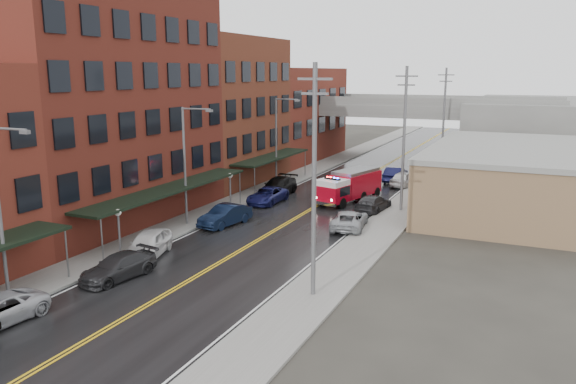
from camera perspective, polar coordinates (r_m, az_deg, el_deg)
The scene contains 31 objects.
road at distance 45.74m, azimuth 1.13°, elevation -2.49°, with size 11.00×160.00×0.02m, color black.
sidewalk_left at distance 48.96m, azimuth -6.76°, elevation -1.51°, with size 3.00×160.00×0.15m, color slate.
sidewalk_right at distance 43.48m, azimuth 10.03°, elevation -3.36°, with size 3.00×160.00×0.15m, color slate.
curb_left at distance 48.15m, azimuth -5.07°, elevation -1.71°, with size 0.30×160.00×0.15m, color gray.
curb_right at distance 43.89m, azimuth 7.94°, elevation -3.14°, with size 0.30×160.00×0.15m, color gray.
brick_building_b at distance 45.63m, azimuth -18.20°, elevation 8.33°, with size 9.00×20.00×18.00m, color maroon.
brick_building_c at distance 59.82m, azimuth -6.71°, elevation 8.16°, with size 9.00×15.00×15.00m, color brown.
brick_building_far at distance 75.45m, azimuth 0.20°, elevation 7.90°, with size 9.00×20.00×12.00m, color maroon.
tan_building at distance 51.54m, azimuth 22.35°, elevation 1.10°, with size 14.00×22.00×5.00m, color #91714E.
right_far_block at distance 81.08m, azimuth 24.71°, elevation 5.68°, with size 18.00×30.00×8.00m, color slate.
awning_1 at distance 42.74m, azimuth -11.89°, elevation 0.31°, with size 2.60×18.00×3.09m.
awning_2 at distance 57.56m, azimuth -1.62°, elevation 3.56°, with size 2.60×13.00×3.09m.
globe_lamp_1 at distance 36.92m, azimuth -16.84°, elevation -2.89°, with size 0.44×0.44×3.12m.
globe_lamp_2 at distance 48.03m, azimuth -5.90°, elevation 0.98°, with size 0.44×0.44×3.12m.
street_lamp_0 at distance 31.01m, azimuth -27.05°, elevation -1.05°, with size 2.64×0.22×9.00m.
street_lamp_1 at distance 42.62m, azimuth -10.20°, elevation 3.35°, with size 2.64×0.22×9.00m.
street_lamp_2 at distance 56.42m, azimuth -0.99°, elevation 5.65°, with size 2.64×0.22×9.00m.
utility_pole_0 at distance 28.14m, azimuth 2.67°, elevation 1.39°, with size 1.80×0.24×12.00m.
utility_pole_1 at distance 47.12m, azimuth 11.71°, elevation 5.49°, with size 1.80×0.24×12.00m.
utility_pole_2 at distance 66.71m, azimuth 15.53°, elevation 7.18°, with size 1.80×0.24×12.00m.
overpass at distance 74.97m, azimuth 10.89°, elevation 7.65°, with size 40.00×10.00×7.50m.
fire_truck at distance 50.94m, azimuth 6.15°, elevation 0.69°, with size 4.55×8.02×2.79m.
parked_car_left_3 at distance 33.55m, azimuth -16.85°, elevation -7.28°, with size 1.95×4.80×1.39m, color #262628.
parked_car_left_4 at distance 36.91m, azimuth -14.00°, elevation -5.13°, with size 1.94×4.83×1.65m, color silver.
parked_car_left_5 at distance 43.15m, azimuth -6.40°, elevation -2.38°, with size 1.67×4.80×1.58m, color black.
parked_car_left_6 at distance 50.22m, azimuth -2.11°, elevation -0.36°, with size 2.31×5.00×1.39m, color #14164B.
parked_car_left_7 at distance 53.42m, azimuth -1.02°, elevation 0.55°, with size 2.33×5.74×1.67m, color black.
parked_car_right_0 at distance 42.28m, azimuth 6.28°, elevation -2.82°, with size 2.29×4.97×1.38m, color #93969A.
parked_car_right_1 at distance 47.83m, azimuth 8.64°, elevation -1.12°, with size 1.96×4.83×1.40m, color #28282B.
parked_car_right_2 at distance 58.77m, azimuth 11.69°, elevation 1.31°, with size 1.84×4.56×1.56m, color silver.
parked_car_right_3 at distance 61.06m, azimuth 10.85°, elevation 1.77°, with size 1.70×4.87×1.61m, color black.
Camera 1 is at (17.34, -10.72, 11.54)m, focal length 35.00 mm.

